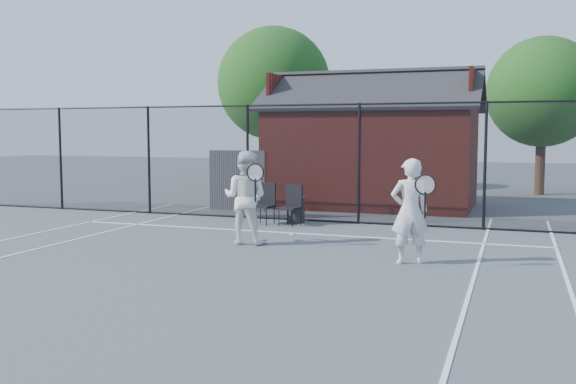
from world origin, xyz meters
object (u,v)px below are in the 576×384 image
(player_back, at_px, (245,197))
(waste_bin, at_px, (296,210))
(player_front, at_px, (410,211))
(chair_left, at_px, (263,204))
(clubhouse, at_px, (373,154))
(chair_right, at_px, (290,206))

(player_back, relative_size, waste_bin, 2.92)
(player_front, relative_size, chair_left, 1.84)
(clubhouse, xyz_separation_m, chair_right, (-1.00, -4.90, -1.12))
(clubhouse, distance_m, player_back, 7.68)
(waste_bin, bearing_deg, chair_left, -143.82)
(player_back, relative_size, chair_left, 1.91)
(chair_right, bearing_deg, chair_left, -167.46)
(clubhouse, relative_size, waste_bin, 9.97)
(player_front, xyz_separation_m, waste_bin, (-3.48, 4.07, -0.60))
(player_front, distance_m, player_back, 3.60)
(clubhouse, height_order, player_back, clubhouse)
(clubhouse, bearing_deg, player_front, -73.74)
(player_back, bearing_deg, clubhouse, 82.35)
(clubhouse, distance_m, player_front, 8.85)
(player_back, height_order, chair_right, player_back)
(player_front, height_order, waste_bin, player_front)
(chair_left, bearing_deg, waste_bin, 44.31)
(player_back, distance_m, waste_bin, 3.24)
(chair_right, relative_size, waste_bin, 1.48)
(clubhouse, height_order, chair_left, clubhouse)
(clubhouse, xyz_separation_m, waste_bin, (-1.02, -4.40, -1.28))
(chair_left, bearing_deg, player_back, -67.62)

